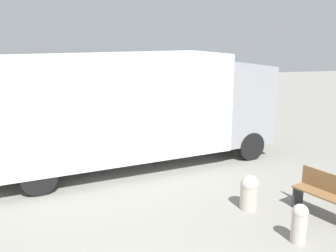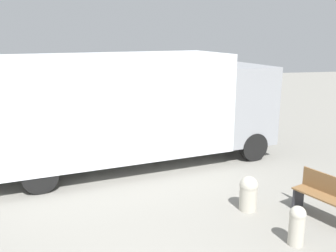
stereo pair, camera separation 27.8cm
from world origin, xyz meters
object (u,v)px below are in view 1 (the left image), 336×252
object	(u,v)px
delivery_truck	(126,106)
park_bench	(327,194)
bollard_far_bench	(249,191)
bollard_near_bench	(299,222)

from	to	relation	value
delivery_truck	park_bench	world-z (taller)	delivery_truck
park_bench	bollard_far_bench	xyz separation A→B (m)	(-1.46, 0.70, -0.09)
delivery_truck	bollard_near_bench	size ratio (longest dim) A/B	11.73
bollard_near_bench	bollard_far_bench	size ratio (longest dim) A/B	0.98
park_bench	bollard_near_bench	world-z (taller)	park_bench
delivery_truck	bollard_far_bench	size ratio (longest dim) A/B	11.53
bollard_near_bench	bollard_far_bench	distance (m)	1.53
bollard_near_bench	bollard_far_bench	world-z (taller)	bollard_far_bench
park_bench	bollard_far_bench	distance (m)	1.62
bollard_far_bench	delivery_truck	bearing A→B (deg)	123.83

